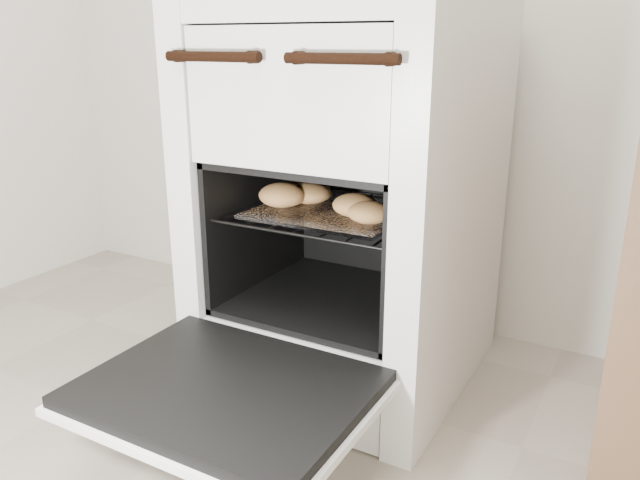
{
  "coord_description": "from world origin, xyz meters",
  "views": [
    {
      "loc": [
        0.51,
        -0.18,
        0.85
      ],
      "look_at": [
        -0.15,
        1.01,
        0.41
      ],
      "focal_mm": 35.0,
      "sensor_mm": 36.0,
      "label": 1
    }
  ],
  "objects": [
    {
      "name": "baked_rolls",
      "position": [
        -0.21,
        1.08,
        0.49
      ],
      "size": [
        0.38,
        0.28,
        0.06
      ],
      "color": "tan",
      "rests_on": "foil_sheet"
    },
    {
      "name": "oven_door",
      "position": [
        -0.15,
        0.64,
        0.2
      ],
      "size": [
        0.55,
        0.43,
        0.04
      ],
      "color": "black",
      "rests_on": "stove"
    },
    {
      "name": "foil_sheet",
      "position": [
        -0.15,
        1.07,
        0.46
      ],
      "size": [
        0.35,
        0.31,
        0.01
      ],
      "primitive_type": "cube",
      "color": "white",
      "rests_on": "oven_rack"
    },
    {
      "name": "oven_rack",
      "position": [
        -0.15,
        1.09,
        0.46
      ],
      "size": [
        0.45,
        0.43,
        0.01
      ],
      "color": "black",
      "rests_on": "stove"
    },
    {
      "name": "stove",
      "position": [
        -0.15,
        1.16,
        0.46
      ],
      "size": [
        0.61,
        0.68,
        0.94
      ],
      "color": "silver",
      "rests_on": "ground"
    }
  ]
}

